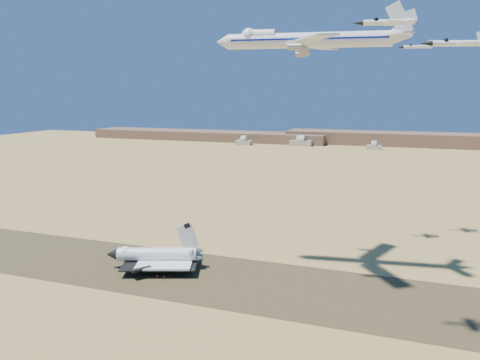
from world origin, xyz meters
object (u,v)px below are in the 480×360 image
(carrier_747, at_px, (302,40))
(chase_jet_f, at_px, (417,47))
(crew_a, at_px, (164,278))
(crew_c, at_px, (157,277))
(crew_b, at_px, (169,276))
(chase_jet_b, at_px, (457,43))
(chase_jet_a, at_px, (387,22))
(chase_jet_e, at_px, (371,44))
(shuttle, at_px, (156,256))

(carrier_747, xyz_separation_m, chase_jet_f, (41.86, 65.95, 2.19))
(crew_a, distance_m, crew_c, 3.26)
(crew_b, distance_m, chase_jet_b, 132.10)
(crew_b, xyz_separation_m, crew_c, (-3.84, -2.95, 0.07))
(crew_c, relative_size, chase_jet_a, 0.11)
(crew_a, height_order, crew_c, crew_c)
(crew_b, distance_m, chase_jet_e, 137.55)
(chase_jet_f, bearing_deg, shuttle, -150.79)
(crew_c, distance_m, chase_jet_a, 124.70)
(crew_a, xyz_separation_m, crew_b, (0.61, 3.31, -0.06))
(crew_c, height_order, chase_jet_e, chase_jet_e)
(crew_a, distance_m, chase_jet_b, 131.64)
(crew_b, bearing_deg, chase_jet_b, -123.02)
(shuttle, height_order, crew_c, shuttle)
(chase_jet_f, bearing_deg, crew_c, -145.53)
(shuttle, distance_m, chase_jet_f, 157.02)
(crew_a, distance_m, chase_jet_a, 122.51)
(chase_jet_a, distance_m, chase_jet_e, 97.01)
(chase_jet_b, bearing_deg, crew_c, 144.33)
(carrier_747, xyz_separation_m, crew_b, (-46.33, -25.04, -91.91))
(chase_jet_a, bearing_deg, chase_jet_f, 75.47)
(crew_b, xyz_separation_m, chase_jet_a, (79.67, -23.30, 90.41))
(crew_b, bearing_deg, crew_c, 115.17)
(shuttle, relative_size, carrier_747, 0.55)
(shuttle, xyz_separation_m, carrier_747, (56.44, 17.49, 87.42))
(crew_a, xyz_separation_m, chase_jet_b, (96.54, -32.99, 83.19))
(crew_c, height_order, chase_jet_f, chase_jet_f)
(crew_a, height_order, chase_jet_a, chase_jet_a)
(crew_a, relative_size, chase_jet_f, 0.10)
(shuttle, xyz_separation_m, crew_b, (10.11, -7.55, -4.49))
(chase_jet_b, distance_m, chase_jet_e, 113.26)
(chase_jet_a, height_order, chase_jet_e, chase_jet_e)
(carrier_747, bearing_deg, chase_jet_b, -59.29)
(crew_a, relative_size, crew_c, 0.98)
(chase_jet_e, distance_m, chase_jet_f, 26.87)
(chase_jet_e, bearing_deg, chase_jet_f, 29.20)
(crew_b, bearing_deg, shuttle, 40.96)
(chase_jet_a, distance_m, chase_jet_f, 114.67)
(carrier_747, distance_m, crew_a, 106.97)
(carrier_747, bearing_deg, chase_jet_e, 57.13)
(chase_jet_a, xyz_separation_m, chase_jet_e, (-11.39, 96.26, 4.12))
(carrier_747, xyz_separation_m, crew_c, (-50.17, -27.98, -91.83))
(crew_b, distance_m, chase_jet_a, 122.73)
(chase_jet_b, height_order, chase_jet_e, chase_jet_e)
(chase_jet_b, bearing_deg, carrier_747, 111.78)
(shuttle, relative_size, chase_jet_b, 2.75)
(crew_a, xyz_separation_m, chase_jet_a, (80.28, -19.99, 90.35))
(crew_c, xyz_separation_m, chase_jet_f, (92.03, 93.94, 94.03))
(chase_jet_f, bearing_deg, chase_jet_b, -97.64)
(chase_jet_b, bearing_deg, chase_jet_e, 87.02)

